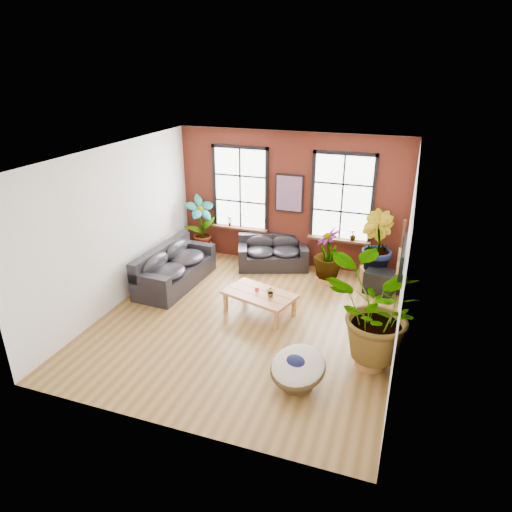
{
  "coord_description": "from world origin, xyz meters",
  "views": [
    {
      "loc": [
        2.93,
        -7.81,
        5.05
      ],
      "look_at": [
        0.0,
        0.6,
        1.25
      ],
      "focal_mm": 32.0,
      "sensor_mm": 36.0,
      "label": 1
    }
  ],
  "objects_px": {
    "sofa_back": "(273,253)",
    "sofa_left": "(173,268)",
    "coffee_table": "(259,295)",
    "papasan_chair": "(298,368)"
  },
  "relations": [
    {
      "from": "sofa_back",
      "to": "coffee_table",
      "type": "height_order",
      "value": "sofa_back"
    },
    {
      "from": "sofa_back",
      "to": "sofa_left",
      "type": "bearing_deg",
      "value": -157.86
    },
    {
      "from": "sofa_back",
      "to": "papasan_chair",
      "type": "distance_m",
      "value": 4.91
    },
    {
      "from": "sofa_left",
      "to": "papasan_chair",
      "type": "relative_size",
      "value": 1.98
    },
    {
      "from": "coffee_table",
      "to": "sofa_back",
      "type": "bearing_deg",
      "value": 117.0
    },
    {
      "from": "papasan_chair",
      "to": "sofa_left",
      "type": "bearing_deg",
      "value": 165.97
    },
    {
      "from": "sofa_left",
      "to": "coffee_table",
      "type": "bearing_deg",
      "value": -102.13
    },
    {
      "from": "sofa_back",
      "to": "sofa_left",
      "type": "distance_m",
      "value": 2.68
    },
    {
      "from": "sofa_left",
      "to": "sofa_back",
      "type": "bearing_deg",
      "value": -44.98
    },
    {
      "from": "coffee_table",
      "to": "papasan_chair",
      "type": "distance_m",
      "value": 2.52
    }
  ]
}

